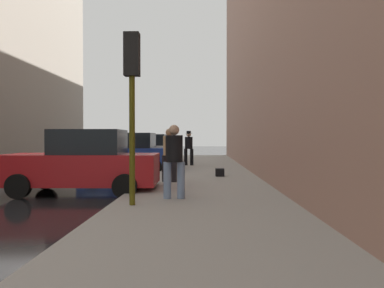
# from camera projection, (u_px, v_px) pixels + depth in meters

# --- Properties ---
(ground_plane) EXTENTS (120.00, 120.00, 0.00)m
(ground_plane) POSITION_uv_depth(u_px,v_px,m) (5.00, 189.00, 11.29)
(ground_plane) COLOR black
(sidewalk) EXTENTS (4.00, 40.00, 0.15)m
(sidewalk) POSITION_uv_depth(u_px,v_px,m) (203.00, 188.00, 11.13)
(sidewalk) COLOR gray
(sidewalk) RESTS_ON ground_plane
(parked_red_hatchback) EXTENTS (4.25, 2.15, 1.79)m
(parked_red_hatchback) POSITION_uv_depth(u_px,v_px,m) (84.00, 163.00, 10.47)
(parked_red_hatchback) COLOR #B2191E
(parked_red_hatchback) RESTS_ON ground_plane
(parked_blue_sedan) EXTENTS (4.26, 2.17, 1.79)m
(parked_blue_sedan) POSITION_uv_depth(u_px,v_px,m) (129.00, 154.00, 17.05)
(parked_blue_sedan) COLOR navy
(parked_blue_sedan) RESTS_ON ground_plane
(parked_silver_sedan) EXTENTS (4.25, 2.16, 1.79)m
(parked_silver_sedan) POSITION_uv_depth(u_px,v_px,m) (148.00, 150.00, 22.99)
(parked_silver_sedan) COLOR #B7BABF
(parked_silver_sedan) RESTS_ON ground_plane
(fire_hydrant) EXTENTS (0.42, 0.22, 0.70)m
(fire_hydrant) POSITION_uv_depth(u_px,v_px,m) (171.00, 159.00, 18.48)
(fire_hydrant) COLOR red
(fire_hydrant) RESTS_ON sidewalk
(traffic_light) EXTENTS (0.32, 0.32, 3.60)m
(traffic_light) POSITION_uv_depth(u_px,v_px,m) (132.00, 80.00, 7.81)
(traffic_light) COLOR #514C0F
(traffic_light) RESTS_ON sidewalk
(pedestrian_with_fedora) EXTENTS (0.53, 0.48, 1.78)m
(pedestrian_with_fedora) POSITION_uv_depth(u_px,v_px,m) (189.00, 146.00, 19.31)
(pedestrian_with_fedora) COLOR black
(pedestrian_with_fedora) RESTS_ON sidewalk
(pedestrian_in_tan_coat) EXTENTS (0.53, 0.49, 1.71)m
(pedestrian_in_tan_coat) POSITION_uv_depth(u_px,v_px,m) (169.00, 152.00, 11.98)
(pedestrian_in_tan_coat) COLOR black
(pedestrian_in_tan_coat) RESTS_ON sidewalk
(pedestrian_in_jeans) EXTENTS (0.50, 0.41, 1.71)m
(pedestrian_in_jeans) POSITION_uv_depth(u_px,v_px,m) (174.00, 157.00, 8.67)
(pedestrian_in_jeans) COLOR #728CB2
(pedestrian_in_jeans) RESTS_ON sidewalk
(duffel_bag) EXTENTS (0.32, 0.44, 0.28)m
(duffel_bag) POSITION_uv_depth(u_px,v_px,m) (220.00, 172.00, 13.81)
(duffel_bag) COLOR black
(duffel_bag) RESTS_ON sidewalk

